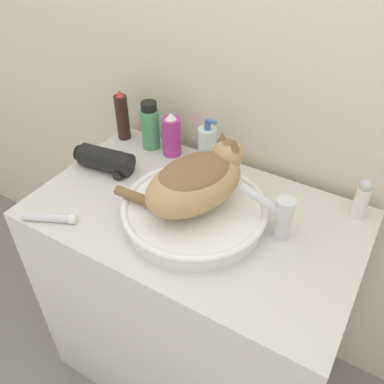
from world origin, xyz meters
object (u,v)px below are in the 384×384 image
(faucet, at_px, (279,213))
(deodorant_stick, at_px, (362,199))
(hairspray_can_black, at_px, (122,116))
(mouthwash_bottle, at_px, (150,126))
(soap_pump_bottle, at_px, (207,147))
(spray_bottle_trigger, at_px, (172,136))
(cream_tube, at_px, (50,218))
(hair_dryer, at_px, (106,160))
(cat, at_px, (197,180))

(faucet, xyz_separation_m, deodorant_stick, (0.17, 0.19, -0.01))
(faucet, relative_size, hairspray_can_black, 0.85)
(hairspray_can_black, bearing_deg, mouthwash_bottle, -0.00)
(mouthwash_bottle, height_order, deodorant_stick, mouthwash_bottle)
(hairspray_can_black, height_order, soap_pump_bottle, hairspray_can_black)
(faucet, height_order, spray_bottle_trigger, faucet)
(deodorant_stick, distance_m, cream_tube, 0.88)
(spray_bottle_trigger, xyz_separation_m, hair_dryer, (-0.13, -0.19, -0.04))
(cat, xyz_separation_m, spray_bottle_trigger, (-0.24, 0.24, -0.07))
(hairspray_can_black, bearing_deg, spray_bottle_trigger, -0.00)
(soap_pump_bottle, distance_m, hair_dryer, 0.33)
(soap_pump_bottle, relative_size, spray_bottle_trigger, 1.11)
(mouthwash_bottle, relative_size, spray_bottle_trigger, 1.10)
(cat, height_order, faucet, cat)
(soap_pump_bottle, xyz_separation_m, deodorant_stick, (0.49, -0.00, -0.01))
(hairspray_can_black, bearing_deg, faucet, -15.99)
(soap_pump_bottle, xyz_separation_m, hair_dryer, (-0.27, -0.19, -0.04))
(hair_dryer, bearing_deg, cat, 163.42)
(cat, distance_m, spray_bottle_trigger, 0.35)
(mouthwash_bottle, xyz_separation_m, spray_bottle_trigger, (0.09, 0.00, -0.01))
(deodorant_stick, bearing_deg, cat, -148.26)
(spray_bottle_trigger, bearing_deg, soap_pump_bottle, 0.00)
(deodorant_stick, height_order, cream_tube, deodorant_stick)
(deodorant_stick, bearing_deg, mouthwash_bottle, 180.00)
(soap_pump_bottle, bearing_deg, spray_bottle_trigger, -180.00)
(soap_pump_bottle, relative_size, hair_dryer, 0.85)
(cream_tube, relative_size, hair_dryer, 0.74)
(mouthwash_bottle, distance_m, spray_bottle_trigger, 0.09)
(faucet, distance_m, deodorant_stick, 0.26)
(cat, relative_size, hairspray_can_black, 1.84)
(faucet, xyz_separation_m, spray_bottle_trigger, (-0.46, 0.19, -0.01))
(soap_pump_bottle, height_order, cream_tube, soap_pump_bottle)
(soap_pump_bottle, bearing_deg, hair_dryer, -145.30)
(hair_dryer, bearing_deg, hairspray_can_black, -76.55)
(cream_tube, bearing_deg, cat, 32.60)
(hairspray_can_black, height_order, spray_bottle_trigger, hairspray_can_black)
(faucet, xyz_separation_m, cream_tube, (-0.57, -0.27, -0.07))
(faucet, distance_m, spray_bottle_trigger, 0.50)
(cat, relative_size, hair_dryer, 1.67)
(deodorant_stick, relative_size, spray_bottle_trigger, 0.81)
(cat, relative_size, deodorant_stick, 2.71)
(faucet, xyz_separation_m, soap_pump_bottle, (-0.32, 0.19, -0.01))
(mouthwash_bottle, distance_m, hair_dryer, 0.20)
(mouthwash_bottle, xyz_separation_m, deodorant_stick, (0.72, 0.00, -0.02))
(deodorant_stick, bearing_deg, hairspray_can_black, 180.00)
(hair_dryer, bearing_deg, soap_pump_bottle, -153.53)
(cat, distance_m, hairspray_can_black, 0.51)
(cat, height_order, hair_dryer, cat)
(soap_pump_bottle, bearing_deg, hairspray_can_black, -180.00)
(soap_pump_bottle, bearing_deg, cream_tube, -117.87)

